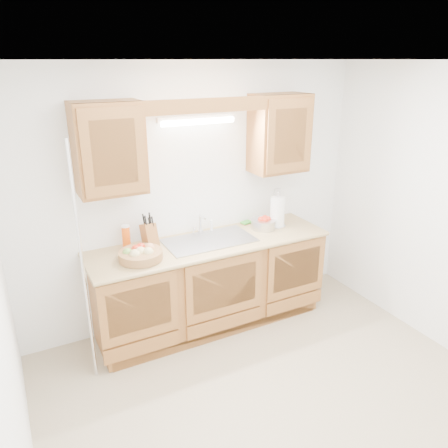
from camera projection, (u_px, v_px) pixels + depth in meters
room at (285, 255)px, 2.99m from camera, size 3.52×3.50×2.50m
base_cabinets at (210, 284)px, 4.27m from camera, size 2.20×0.60×0.86m
countertop at (210, 243)px, 4.10m from camera, size 2.30×0.63×0.04m
upper_cabinet_left at (109, 149)px, 3.53m from camera, size 0.55×0.33×0.75m
upper_cabinet_right at (279, 133)px, 4.25m from camera, size 0.55×0.33×0.75m
valance at (208, 105)px, 3.66m from camera, size 2.20×0.05×0.12m
fluorescent_fixture at (198, 120)px, 3.90m from camera, size 0.76×0.08×0.08m
sink at (209, 248)px, 4.14m from camera, size 0.84×0.46×0.36m
wire_shelf_pole at (83, 269)px, 3.34m from camera, size 0.03×0.03×2.00m
outlet_plate at (277, 194)px, 4.67m from camera, size 0.08×0.01×0.12m
fruit_basket at (141, 254)px, 3.71m from camera, size 0.48×0.48×0.12m
knife_block at (149, 235)px, 3.94m from camera, size 0.14×0.20×0.32m
orange_canister at (126, 237)px, 3.91m from camera, size 0.08×0.08×0.22m
soap_bottle at (149, 235)px, 3.96m from camera, size 0.12×0.12×0.22m
sponge at (246, 223)px, 4.54m from camera, size 0.13×0.10×0.02m
paper_towel at (277, 212)px, 4.42m from camera, size 0.18×0.18×0.37m
apple_bowl at (264, 223)px, 4.39m from camera, size 0.32×0.32×0.13m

